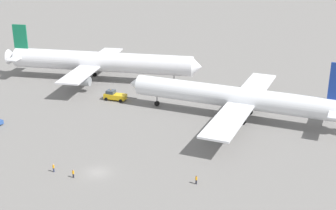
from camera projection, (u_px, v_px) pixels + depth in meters
name	position (u px, v px, depth m)	size (l,w,h in m)	color
ground_plane	(98.00, 172.00, 84.29)	(600.00, 600.00, 0.00)	slate
airliner_at_gate_left	(100.00, 62.00, 135.70)	(60.04, 40.72, 15.97)	silver
airliner_being_pushed	(236.00, 98.00, 107.91)	(53.13, 46.68, 15.80)	white
pushback_tug	(115.00, 96.00, 120.92)	(9.06, 4.16, 2.91)	gold
ground_crew_marshaller_foreground	(196.00, 180.00, 80.02)	(0.36, 0.50, 1.66)	black
ground_crew_wing_walker_right	(73.00, 174.00, 82.17)	(0.36, 0.36, 1.58)	black
ground_crew_ramp_agent_by_cones	(54.00, 168.00, 84.15)	(0.36, 0.36, 1.63)	#2D3351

